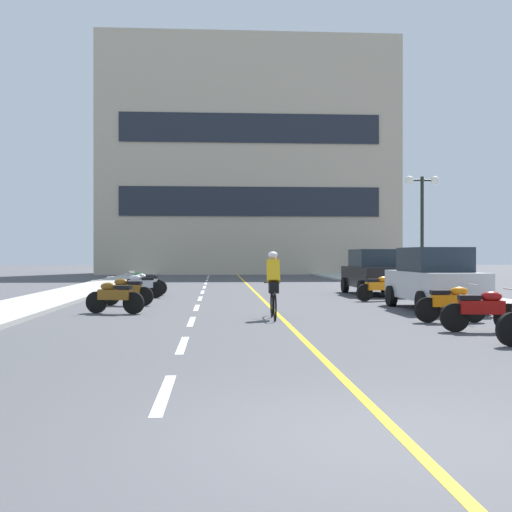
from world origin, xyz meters
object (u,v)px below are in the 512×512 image
Objects in this scene: motorcycle_6 at (127,291)px; motorcycle_10 at (143,282)px; motorcycle_5 at (114,296)px; motorcycle_7 at (379,287)px; motorcycle_9 at (145,283)px; motorcycle_3 at (482,309)px; street_lamp_mid at (422,206)px; cyclist_rider at (273,283)px; motorcycle_8 at (140,285)px; motorcycle_4 at (451,303)px; parked_car_near at (434,278)px; parked_car_mid at (374,272)px.

motorcycle_6 is 1.00× the size of motorcycle_10.
motorcycle_7 is at bearing 26.83° from motorcycle_5.
motorcycle_7 and motorcycle_10 have the same top height.
motorcycle_9 is 1.01× the size of motorcycle_10.
motorcycle_3 is at bearing -29.28° from motorcycle_5.
street_lamp_mid is 2.83× the size of motorcycle_9.
motorcycle_6 and motorcycle_7 have the same top height.
motorcycle_7 is at bearing 10.09° from motorcycle_6.
motorcycle_3 is at bearing -36.94° from cyclist_rider.
motorcycle_6 is at bearing 91.03° from motorcycle_5.
motorcycle_6 and motorcycle_8 have the same top height.
motorcycle_6 is (-11.44, -6.01, -3.18)m from street_lamp_mid.
motorcycle_3 is 1.00× the size of motorcycle_4.
motorcycle_10 is at bearing 136.75° from parked_car_near.
parked_car_near is 3.56m from motorcycle_4.
street_lamp_mid is 2.89× the size of motorcycle_5.
parked_car_near is 1.00× the size of parked_car_mid.
motorcycle_10 is at bearing 92.03° from motorcycle_6.
motorcycle_3 is 15.01m from motorcycle_9.
cyclist_rider is (4.26, -4.32, 0.41)m from motorcycle_6.
motorcycle_9 is 10.33m from cyclist_rider.
cyclist_rider is (-4.09, 3.07, 0.41)m from motorcycle_3.
street_lamp_mid is at bearing 27.70° from motorcycle_6.
motorcycle_6 is 1.02× the size of motorcycle_7.
parked_car_mid reaches higher than cyclist_rider.
cyclist_rider reaches higher than motorcycle_3.
motorcycle_4 and motorcycle_10 have the same top height.
motorcycle_7 is (8.39, 4.24, 0.00)m from motorcycle_5.
parked_car_near reaches higher than motorcycle_6.
motorcycle_4 is 0.96× the size of cyclist_rider.
motorcycle_4 is 7.04m from motorcycle_7.
motorcycle_3 is 13.68m from motorcycle_8.
motorcycle_7 is at bearing -23.10° from motorcycle_9.
street_lamp_mid reaches higher than cyclist_rider.
motorcycle_9 is (-8.32, 12.49, 0.00)m from motorcycle_3.
motorcycle_6 is (-9.12, -4.94, -0.44)m from parked_car_mid.
motorcycle_10 is (-8.68, 5.24, 0.00)m from motorcycle_7.
motorcycle_8 is at bearing 132.89° from motorcycle_4.
motorcycle_9 is at bearing 89.76° from motorcycle_8.
motorcycle_4 is 1.03× the size of motorcycle_5.
street_lamp_mid reaches higher than motorcycle_10.
parked_car_mid is 10.38m from motorcycle_6.
motorcycle_10 is at bearing 99.09° from motorcycle_9.
motorcycle_10 is (-9.40, 8.84, -0.44)m from parked_car_near.
street_lamp_mid is 12.13m from motorcycle_8.
motorcycle_5 is at bearing -153.17° from motorcycle_7.
parked_car_near is 2.52× the size of motorcycle_6.
motorcycle_7 is (0.06, 7.04, 0.00)m from motorcycle_4.
parked_car_mid reaches higher than motorcycle_6.
parked_car_near is at bearing 77.25° from motorcycle_4.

